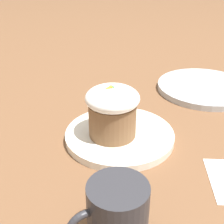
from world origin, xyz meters
The scene contains 6 objects.
ground_plane centered at (0.00, 0.00, 0.00)m, with size 4.00×4.00×0.00m, color brown.
dessert_plate centered at (0.00, 0.00, 0.01)m, with size 0.20×0.20×0.01m.
carrot_cake centered at (0.02, 0.00, 0.06)m, with size 0.10×0.10×0.10m.
spoon centered at (-0.01, -0.01, 0.02)m, with size 0.12×0.07×0.01m.
coffee_cup centered at (0.11, 0.20, 0.04)m, with size 0.10×0.07×0.08m.
side_plate centered at (-0.29, -0.10, 0.01)m, with size 0.23×0.23×0.01m.
Camera 1 is at (0.23, 0.43, 0.32)m, focal length 50.00 mm.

